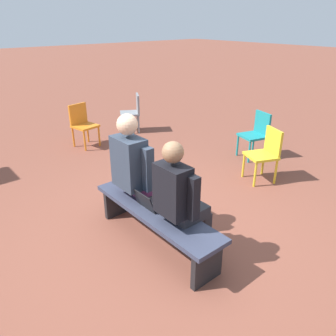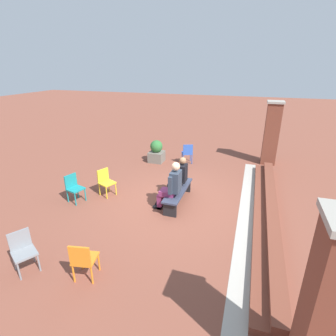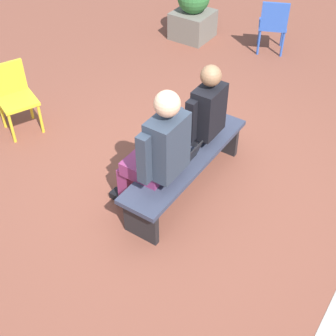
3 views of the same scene
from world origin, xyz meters
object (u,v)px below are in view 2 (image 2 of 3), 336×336
at_px(person_adult, 172,185).
at_px(plastic_chair_near_bench_left, 74,186).
at_px(plastic_chair_far_right, 23,249).
at_px(plastic_chair_foreground, 105,181).
at_px(person_student, 179,176).
at_px(plastic_chair_far_left, 187,152).
at_px(planter, 156,152).
at_px(laptop, 178,189).
at_px(plastic_chair_near_bench_right, 83,259).
at_px(bench, 178,192).

distance_m(person_adult, plastic_chair_near_bench_left, 2.98).
bearing_deg(plastic_chair_far_right, plastic_chair_foreground, -177.38).
height_order(person_student, person_adult, person_adult).
bearing_deg(plastic_chair_far_left, person_adult, 7.50).
bearing_deg(plastic_chair_foreground, plastic_chair_far_right, 2.62).
relative_size(plastic_chair_far_right, planter, 0.89).
bearing_deg(plastic_chair_near_bench_left, planter, 164.14).
bearing_deg(planter, person_student, 32.39).
relative_size(person_student, laptop, 4.19).
distance_m(person_student, plastic_chair_near_bench_left, 3.18).
bearing_deg(plastic_chair_near_bench_right, planter, -171.38).
height_order(person_adult, plastic_chair_near_bench_right, person_adult).
xyz_separation_m(plastic_chair_near_bench_left, plastic_chair_far_right, (2.73, 0.84, 0.00)).
height_order(person_adult, planter, person_adult).
bearing_deg(person_adult, plastic_chair_near_bench_left, -81.43).
distance_m(plastic_chair_near_bench_right, planter, 6.70).
bearing_deg(planter, plastic_chair_near_bench_left, -15.86).
bearing_deg(person_student, plastic_chair_far_right, -28.20).
bearing_deg(plastic_chair_far_left, plastic_chair_far_right, -12.87).
bearing_deg(person_student, bench, 11.42).
bearing_deg(plastic_chair_near_bench_left, person_student, 112.04).
height_order(laptop, plastic_chair_far_left, plastic_chair_far_left).
relative_size(plastic_chair_near_bench_left, plastic_chair_foreground, 1.00).
height_order(bench, person_student, person_student).
bearing_deg(plastic_chair_foreground, bench, 94.57).
height_order(bench, plastic_chair_near_bench_right, plastic_chair_near_bench_right).
distance_m(plastic_chair_far_left, planter, 1.31).
distance_m(person_student, plastic_chair_near_bench_right, 3.88).
distance_m(laptop, plastic_chair_far_left, 3.52).
height_order(plastic_chair_near_bench_left, plastic_chair_far_left, same).
bearing_deg(plastic_chair_near_bench_right, plastic_chair_near_bench_left, -140.45).
xyz_separation_m(person_student, plastic_chair_near_bench_left, (1.19, -2.94, -0.24)).
xyz_separation_m(person_student, plastic_chair_far_left, (-3.06, -0.51, -0.24)).
bearing_deg(bench, laptop, 8.74).
distance_m(person_student, person_adult, 0.75).
bearing_deg(person_student, laptop, 10.91).
xyz_separation_m(person_student, laptop, (0.41, 0.08, -0.22)).
relative_size(person_adult, plastic_chair_far_right, 1.72).
relative_size(person_adult, planter, 1.54).
bearing_deg(plastic_chair_far_right, plastic_chair_far_left, 167.13).
relative_size(bench, plastic_chair_near_bench_right, 2.14).
bearing_deg(person_student, plastic_chair_far_left, -170.58).
distance_m(plastic_chair_near_bench_left, plastic_chair_far_right, 2.86).
bearing_deg(person_adult, planter, -153.43).
bearing_deg(plastic_chair_far_right, plastic_chair_near_bench_right, 95.69).
bearing_deg(bench, plastic_chair_near_bench_left, -74.09).
relative_size(person_student, plastic_chair_near_bench_right, 1.60).
relative_size(person_adult, plastic_chair_foreground, 1.72).
xyz_separation_m(plastic_chair_far_left, plastic_chair_far_right, (6.98, -1.59, 0.00)).
height_order(bench, laptop, laptop).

